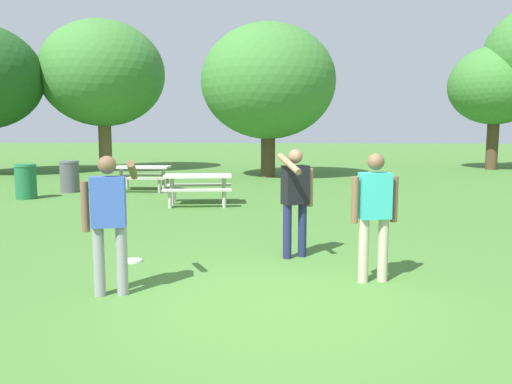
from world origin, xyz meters
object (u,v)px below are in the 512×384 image
Objects in this scene: frisbee at (132,261)px; trash_can_beside_table at (26,181)px; person_thrower at (374,209)px; tree_far_right at (268,82)px; person_catcher at (109,214)px; tree_broad_center at (103,74)px; person_bystander at (296,195)px; picnic_table_near at (198,183)px; picnic_table_far at (142,173)px; trash_can_further_along at (70,176)px; tree_slender_mid at (496,86)px.

frisbee is 0.29× the size of trash_can_beside_table.
tree_far_right reaches higher than person_thrower.
frisbee is (-3.37, 0.74, -0.93)m from person_thrower.
person_thrower is at bearing 13.11° from person_catcher.
frisbee is at bearing -68.39° from tree_broad_center.
person_bystander is (-0.98, 1.14, 0.02)m from person_thrower.
picnic_table_near is 3.54m from picnic_table_far.
trash_can_further_along is at bearing 116.55° from person_catcher.
picnic_table_near is at bearing -26.90° from trash_can_further_along.
tree_slender_mid is (18.00, 1.72, -0.49)m from tree_broad_center.
picnic_table_far is (-2.53, 9.80, -0.40)m from person_catcher.
person_bystander is at bearing -59.33° from picnic_table_far.
tree_slender_mid is at bearing 33.60° from trash_can_beside_table.
trash_can_beside_table is 9.93m from tree_far_right.
picnic_table_near is at bearing 115.11° from person_bystander.
person_thrower is 0.29× the size of tree_slender_mid.
person_thrower reaches higher than picnic_table_near.
tree_broad_center is (-6.19, 10.15, 3.82)m from picnic_table_near.
tree_slender_mid is (11.76, 17.48, 3.88)m from frisbee.
tree_broad_center reaches higher than person_thrower.
frisbee is at bearing -123.93° from tree_slender_mid.
picnic_table_near is 12.48m from tree_broad_center.
person_bystander is at bearing -47.46° from trash_can_further_along.
tree_far_right is at bearing 83.97° from frisbee.
person_thrower is at bearing -81.91° from tree_far_right.
tree_far_right is at bearing 42.69° from trash_can_further_along.
person_thrower is at bearing -59.76° from tree_broad_center.
tree_broad_center is at bearing 121.40° from picnic_table_near.
picnic_table_near is at bearing -50.25° from picnic_table_far.
tree_far_right is (5.82, 5.37, 3.27)m from trash_can_further_along.
trash_can_further_along is at bearing 153.10° from picnic_table_near.
frisbee is at bearing -96.03° from tree_far_right.
tree_broad_center is at bearing 111.61° from frisbee.
picnic_table_far is at bearing 36.43° from trash_can_beside_table.
trash_can_beside_table is (-8.38, 7.08, -0.46)m from person_thrower.
person_bystander is 0.94× the size of picnic_table_far.
person_catcher is at bearing -166.89° from person_thrower.
tree_far_right is (1.39, 13.20, 3.74)m from frisbee.
trash_can_further_along is 0.17× the size of tree_slender_mid.
tree_slender_mid reaches higher than picnic_table_far.
trash_can_beside_table is 0.16× the size of tree_far_right.
frisbee is at bearing -51.69° from trash_can_beside_table.
tree_broad_center reaches higher than tree_far_right.
tree_far_right is 11.22m from tree_slender_mid.
trash_can_further_along reaches higher than picnic_table_far.
person_catcher is 0.29× the size of tree_slender_mid.
person_catcher is at bearing -63.45° from trash_can_further_along.
tree_slender_mid is at bearing 5.47° from tree_broad_center.
frisbee is 0.16× the size of picnic_table_far.
picnic_table_far is at bearing -127.29° from tree_far_right.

